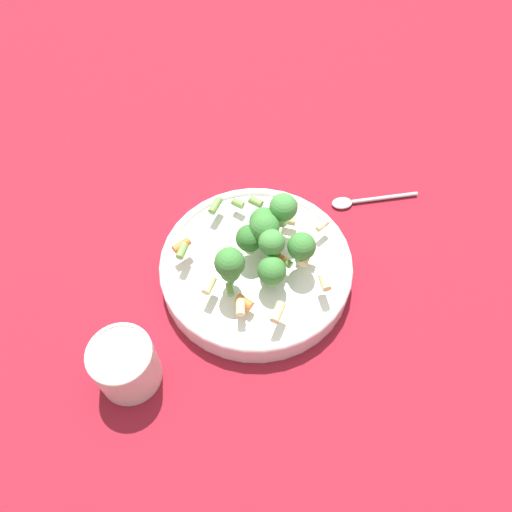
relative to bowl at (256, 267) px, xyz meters
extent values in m
plane|color=maroon|center=(0.00, 0.00, -0.02)|extent=(3.00, 3.00, 0.00)
cylinder|color=white|center=(0.00, 0.00, -0.01)|extent=(0.30, 0.30, 0.04)
torus|color=white|center=(0.00, 0.00, 0.01)|extent=(0.30, 0.30, 0.01)
cylinder|color=#8CB766|center=(0.01, -0.04, 0.03)|extent=(0.02, 0.02, 0.02)
sphere|color=#3D8438|center=(0.01, -0.04, 0.06)|extent=(0.05, 0.05, 0.05)
cylinder|color=#8CB766|center=(-0.01, -0.07, 0.05)|extent=(0.02, 0.02, 0.02)
sphere|color=#479342|center=(-0.01, -0.07, 0.08)|extent=(0.04, 0.04, 0.04)
cylinder|color=#8CB766|center=(0.01, 0.05, 0.03)|extent=(0.01, 0.01, 0.02)
sphere|color=#479342|center=(0.01, 0.05, 0.05)|extent=(0.03, 0.03, 0.03)
cylinder|color=#8CB766|center=(0.01, -0.05, 0.04)|extent=(0.01, 0.01, 0.01)
sphere|color=#3D8438|center=(0.01, -0.05, 0.06)|extent=(0.03, 0.03, 0.03)
cylinder|color=#8CB766|center=(-0.02, -0.01, 0.05)|extent=(0.01, 0.01, 0.01)
sphere|color=#479342|center=(-0.02, -0.01, 0.08)|extent=(0.04, 0.04, 0.04)
cylinder|color=#8CB766|center=(0.00, -0.02, 0.05)|extent=(0.02, 0.02, 0.02)
sphere|color=#3D8438|center=(0.00, -0.02, 0.07)|extent=(0.05, 0.05, 0.05)
cylinder|color=#8CB766|center=(-0.06, -0.03, 0.04)|extent=(0.01, 0.01, 0.02)
sphere|color=#3D8438|center=(-0.06, -0.03, 0.07)|extent=(0.04, 0.04, 0.04)
cylinder|color=#8CB766|center=(-0.04, 0.02, 0.03)|extent=(0.01, 0.01, 0.02)
sphere|color=#3D8438|center=(-0.04, 0.02, 0.05)|extent=(0.04, 0.04, 0.04)
cylinder|color=#8CB766|center=(0.01, -0.01, 0.03)|extent=(0.01, 0.01, 0.02)
sphere|color=#33722D|center=(0.01, -0.01, 0.06)|extent=(0.04, 0.04, 0.04)
cylinder|color=#8CB766|center=(0.01, 0.06, 0.05)|extent=(0.02, 0.02, 0.02)
sphere|color=#3D8438|center=(0.01, 0.06, 0.08)|extent=(0.04, 0.04, 0.04)
cylinder|color=orange|center=(0.10, 0.05, 0.04)|extent=(0.02, 0.03, 0.01)
cylinder|color=beige|center=(0.03, 0.08, 0.04)|extent=(0.02, 0.03, 0.01)
cylinder|color=beige|center=(-0.06, -0.04, 0.05)|extent=(0.03, 0.02, 0.01)
cylinder|color=#729E4C|center=(0.04, -0.08, 0.05)|extent=(0.02, 0.01, 0.01)
cylinder|color=#729E4C|center=(0.09, 0.06, 0.05)|extent=(0.02, 0.03, 0.01)
cylinder|color=beige|center=(-0.11, 0.00, 0.05)|extent=(0.03, 0.03, 0.01)
cylinder|color=orange|center=(-0.03, -0.01, 0.05)|extent=(0.03, 0.02, 0.01)
cylinder|color=beige|center=(-0.06, -0.10, 0.04)|extent=(0.02, 0.02, 0.01)
cylinder|color=#729E4C|center=(-0.04, -0.01, 0.04)|extent=(0.03, 0.02, 0.01)
cylinder|color=orange|center=(-0.02, 0.08, 0.03)|extent=(0.03, 0.02, 0.01)
cylinder|color=#729E4C|center=(0.01, 0.07, 0.03)|extent=(0.02, 0.02, 0.01)
cylinder|color=beige|center=(-0.08, 0.08, 0.05)|extent=(0.02, 0.03, 0.01)
cylinder|color=beige|center=(-0.01, -0.08, 0.03)|extent=(0.03, 0.02, 0.01)
cylinder|color=beige|center=(-0.03, 0.09, 0.04)|extent=(0.02, 0.03, 0.01)
cylinder|color=beige|center=(0.02, -0.09, 0.03)|extent=(0.01, 0.02, 0.01)
cylinder|color=beige|center=(-0.07, -0.02, 0.05)|extent=(0.02, 0.03, 0.01)
cylinder|color=orange|center=(0.01, -0.07, 0.04)|extent=(0.02, 0.01, 0.01)
cylinder|color=beige|center=(0.04, 0.02, 0.04)|extent=(0.02, 0.02, 0.01)
cylinder|color=#729E4C|center=(0.10, -0.05, 0.04)|extent=(0.02, 0.03, 0.01)
cylinder|color=#729E4C|center=(0.07, -0.07, 0.03)|extent=(0.02, 0.01, 0.01)
cylinder|color=silver|center=(0.07, 0.23, 0.02)|extent=(0.09, 0.09, 0.08)
torus|color=silver|center=(0.07, 0.23, 0.06)|extent=(0.09, 0.09, 0.01)
cylinder|color=silver|center=(-0.12, -0.25, -0.02)|extent=(0.10, 0.08, 0.01)
ellipsoid|color=silver|center=(-0.06, -0.20, -0.02)|extent=(0.04, 0.04, 0.01)
camera|label=1|loc=(-0.20, 0.36, 0.66)|focal=35.00mm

